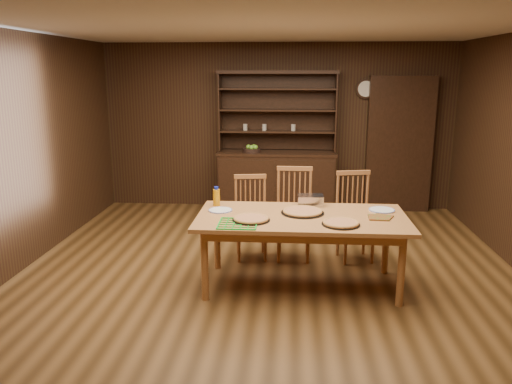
# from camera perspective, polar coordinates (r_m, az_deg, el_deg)

# --- Properties ---
(floor) EXTENTS (6.00, 6.00, 0.00)m
(floor) POSITION_cam_1_polar(r_m,az_deg,el_deg) (5.41, 1.34, -9.93)
(floor) COLOR brown
(floor) RESTS_ON ground
(room_shell) EXTENTS (6.00, 6.00, 6.00)m
(room_shell) POSITION_cam_1_polar(r_m,az_deg,el_deg) (5.00, 1.44, 6.89)
(room_shell) COLOR beige
(room_shell) RESTS_ON floor
(china_hutch) EXTENTS (1.84, 0.52, 2.17)m
(china_hutch) POSITION_cam_1_polar(r_m,az_deg,el_deg) (7.87, 2.37, 2.15)
(china_hutch) COLOR #321A10
(china_hutch) RESTS_ON floor
(doorway) EXTENTS (1.00, 0.18, 2.10)m
(doorway) POSITION_cam_1_polar(r_m,az_deg,el_deg) (8.11, 16.04, 5.22)
(doorway) COLOR #321A10
(doorway) RESTS_ON floor
(wall_clock) EXTENTS (0.30, 0.05, 0.30)m
(wall_clock) POSITION_cam_1_polar(r_m,az_deg,el_deg) (7.99, 12.43, 11.45)
(wall_clock) COLOR #321A10
(wall_clock) RESTS_ON room_shell
(dining_table) EXTENTS (2.11, 1.05, 0.75)m
(dining_table) POSITION_cam_1_polar(r_m,az_deg,el_deg) (5.06, 5.25, -3.50)
(dining_table) COLOR #BC7B41
(dining_table) RESTS_ON floor
(chair_left) EXTENTS (0.45, 0.44, 0.98)m
(chair_left) POSITION_cam_1_polar(r_m,az_deg,el_deg) (5.91, -0.60, -2.54)
(chair_left) COLOR #AE723B
(chair_left) RESTS_ON floor
(chair_center) EXTENTS (0.44, 0.42, 1.08)m
(chair_center) POSITION_cam_1_polar(r_m,az_deg,el_deg) (5.90, 4.36, -2.07)
(chair_center) COLOR #AE723B
(chair_center) RESTS_ON floor
(chair_right) EXTENTS (0.50, 0.48, 1.04)m
(chair_right) POSITION_cam_1_polar(r_m,az_deg,el_deg) (5.96, 11.15, -2.36)
(chair_right) COLOR #AE723B
(chair_right) RESTS_ON floor
(pizza_left) EXTENTS (0.37, 0.37, 0.04)m
(pizza_left) POSITION_cam_1_polar(r_m,az_deg,el_deg) (4.86, -0.56, -3.07)
(pizza_left) COLOR black
(pizza_left) RESTS_ON dining_table
(pizza_right) EXTENTS (0.36, 0.36, 0.04)m
(pizza_right) POSITION_cam_1_polar(r_m,az_deg,el_deg) (4.79, 9.68, -3.52)
(pizza_right) COLOR black
(pizza_right) RESTS_ON dining_table
(pizza_center) EXTENTS (0.44, 0.44, 0.04)m
(pizza_center) POSITION_cam_1_polar(r_m,az_deg,el_deg) (5.12, 5.34, -2.24)
(pizza_center) COLOR black
(pizza_center) RESTS_ON dining_table
(cooling_rack) EXTENTS (0.47, 0.47, 0.02)m
(cooling_rack) POSITION_cam_1_polar(r_m,az_deg,el_deg) (4.75, -2.09, -3.60)
(cooling_rack) COLOR green
(cooling_rack) RESTS_ON dining_table
(plate_left) EXTENTS (0.25, 0.25, 0.02)m
(plate_left) POSITION_cam_1_polar(r_m,az_deg,el_deg) (5.20, -4.09, -2.09)
(plate_left) COLOR white
(plate_left) RESTS_ON dining_table
(plate_right) EXTENTS (0.27, 0.27, 0.02)m
(plate_right) POSITION_cam_1_polar(r_m,az_deg,el_deg) (5.36, 14.18, -2.00)
(plate_right) COLOR white
(plate_right) RESTS_ON dining_table
(foil_dish) EXTENTS (0.28, 0.20, 0.11)m
(foil_dish) POSITION_cam_1_polar(r_m,az_deg,el_deg) (5.44, 6.25, -0.92)
(foil_dish) COLOR silver
(foil_dish) RESTS_ON dining_table
(juice_bottle) EXTENTS (0.07, 0.07, 0.21)m
(juice_bottle) POSITION_cam_1_polar(r_m,az_deg,el_deg) (5.39, -4.54, -0.57)
(juice_bottle) COLOR orange
(juice_bottle) RESTS_ON dining_table
(pot_holder_a) EXTENTS (0.20, 0.20, 0.01)m
(pot_holder_a) POSITION_cam_1_polar(r_m,az_deg,el_deg) (5.08, 13.82, -2.86)
(pot_holder_a) COLOR #B01614
(pot_holder_a) RESTS_ON dining_table
(pot_holder_b) EXTENTS (0.24, 0.24, 0.01)m
(pot_holder_b) POSITION_cam_1_polar(r_m,az_deg,el_deg) (5.11, 14.25, -2.79)
(pot_holder_b) COLOR #B01614
(pot_holder_b) RESTS_ON dining_table
(fruit_bowl) EXTENTS (0.29, 0.29, 0.12)m
(fruit_bowl) POSITION_cam_1_polar(r_m,az_deg,el_deg) (7.76, -0.48, 4.90)
(fruit_bowl) COLOR black
(fruit_bowl) RESTS_ON china_hutch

